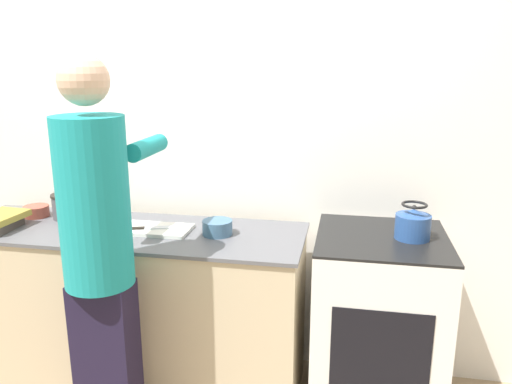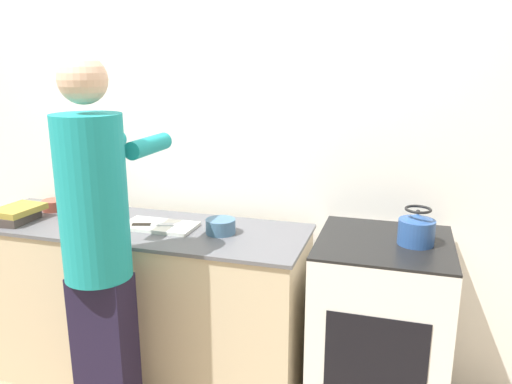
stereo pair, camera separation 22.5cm
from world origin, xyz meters
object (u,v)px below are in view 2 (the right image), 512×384
bowl_prep (54,205)px  cutting_board (160,226)px  person (98,245)px  knife (156,224)px  canister_jar (82,201)px  oven (379,332)px  kettle (417,229)px

bowl_prep → cutting_board: bearing=-8.7°
person → knife: person is taller
person → cutting_board: (0.04, 0.48, -0.06)m
canister_jar → oven: bearing=-3.2°
oven → knife: size_ratio=3.67×
kettle → bowl_prep: (-1.97, 0.09, -0.08)m
knife → kettle: bearing=-15.0°
oven → kettle: bearing=-1.4°
person → knife: (0.02, 0.46, -0.05)m
knife → bowl_prep: size_ratio=1.88×
kettle → bowl_prep: size_ratio=1.25×
person → bowl_prep: (-0.68, 0.59, -0.04)m
knife → kettle: size_ratio=1.50×
person → knife: bearing=87.2°
cutting_board → kettle: 1.25m
bowl_prep → canister_jar: canister_jar is taller
kettle → person: bearing=-158.7°
cutting_board → canister_jar: (-0.54, 0.12, 0.06)m
bowl_prep → canister_jar: bearing=2.2°
person → knife: 0.46m
oven → knife: (-1.13, -0.04, 0.45)m
person → kettle: (1.28, 0.50, 0.03)m
person → knife: size_ratio=6.91×
oven → canister_jar: canister_jar is taller
oven → cutting_board: size_ratio=2.47×
bowl_prep → knife: bearing=-10.2°
knife → kettle: 1.26m
kettle → canister_jar: bearing=177.0°
cutting_board → person: bearing=-94.2°
cutting_board → knife: size_ratio=1.48×
kettle → canister_jar: 1.79m
cutting_board → knife: knife is taller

